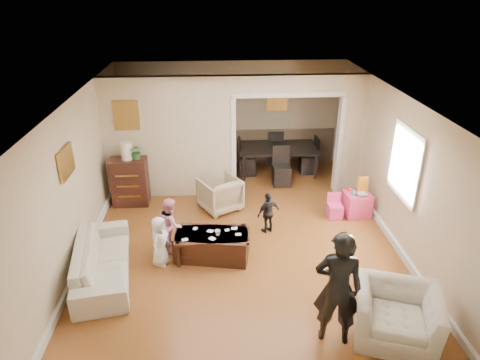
{
  "coord_description": "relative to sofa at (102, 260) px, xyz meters",
  "views": [
    {
      "loc": [
        -0.44,
        -6.83,
        4.34
      ],
      "look_at": [
        0.0,
        0.2,
        1.05
      ],
      "focal_mm": 32.31,
      "sensor_mm": 36.0,
      "label": 1
    }
  ],
  "objects": [
    {
      "name": "framed_art_sofa_wall",
      "position": [
        -0.45,
        0.45,
        1.5
      ],
      "size": [
        0.03,
        0.55,
        0.4
      ],
      "primitive_type": "cube",
      "color": "brown"
    },
    {
      "name": "coffee_cup",
      "position": [
        1.84,
        0.37,
        0.21
      ],
      "size": [
        0.11,
        0.11,
        0.09
      ],
      "primitive_type": "imported",
      "rotation": [
        0.0,
        0.0,
        -0.18
      ],
      "color": "white",
      "rests_on": "coffee_table"
    },
    {
      "name": "framed_art_alcove",
      "position": [
        3.36,
        4.49,
        1.4
      ],
      "size": [
        0.45,
        0.03,
        0.55
      ],
      "primitive_type": "cube",
      "color": "brown"
    },
    {
      "name": "cereal_box",
      "position": [
        4.75,
        1.82,
        0.33
      ],
      "size": [
        0.21,
        0.09,
        0.3
      ],
      "primitive_type": "cube",
      "rotation": [
        0.0,
        0.0,
        0.1
      ],
      "color": "yellow",
      "rests_on": "play_table"
    },
    {
      "name": "adult_person",
      "position": [
        3.32,
        -1.54,
        0.52
      ],
      "size": [
        0.67,
        0.52,
        1.64
      ],
      "primitive_type": "imported",
      "rotation": [
        0.0,
        0.0,
        2.9
      ],
      "color": "black",
      "rests_on": "ground"
    },
    {
      "name": "sofa",
      "position": [
        0.0,
        0.0,
        0.0
      ],
      "size": [
        1.12,
        2.14,
        0.59
      ],
      "primitive_type": "imported",
      "rotation": [
        0.0,
        0.0,
        1.74
      ],
      "color": "beige",
      "rests_on": "ground"
    },
    {
      "name": "dining_table",
      "position": [
        3.35,
        3.86,
        0.03
      ],
      "size": [
        1.89,
        1.06,
        0.66
      ],
      "primitive_type": "imported",
      "rotation": [
        0.0,
        0.0,
        -0.0
      ],
      "color": "black",
      "rests_on": "ground"
    },
    {
      "name": "window_pane",
      "position": [
        4.99,
        0.65,
        1.25
      ],
      "size": [
        0.03,
        0.95,
        1.1
      ],
      "primitive_type": "cube",
      "color": "white",
      "rests_on": "ground"
    },
    {
      "name": "partition_left",
      "position": [
        0.89,
        2.85,
        1.0
      ],
      "size": [
        2.75,
        0.18,
        2.6
      ],
      "primitive_type": "cube",
      "color": "tan",
      "rests_on": "ground"
    },
    {
      "name": "child_kneel_a",
      "position": [
        0.89,
        0.27,
        0.14
      ],
      "size": [
        0.41,
        0.5,
        0.88
      ],
      "primitive_type": "imported",
      "rotation": [
        0.0,
        0.0,
        1.21
      ],
      "color": "white",
      "rests_on": "ground"
    },
    {
      "name": "framed_art_partition",
      "position": [
        0.06,
        2.75,
        1.55
      ],
      "size": [
        0.45,
        0.03,
        0.55
      ],
      "primitive_type": "cube",
      "color": "brown",
      "rests_on": "partition_left"
    },
    {
      "name": "dresser",
      "position": [
        0.04,
        2.47,
        0.21
      ],
      "size": [
        0.74,
        0.42,
        1.02
      ],
      "primitive_type": "cube",
      "color": "#32160F",
      "rests_on": "ground"
    },
    {
      "name": "armchair_front",
      "position": [
        4.14,
        -1.54,
        0.05
      ],
      "size": [
        1.31,
        1.22,
        0.69
      ],
      "primitive_type": "imported",
      "rotation": [
        0.0,
        0.0,
        -0.33
      ],
      "color": "beige",
      "rests_on": "ground"
    },
    {
      "name": "play_table",
      "position": [
        4.63,
        1.72,
        -0.06
      ],
      "size": [
        0.55,
        0.55,
        0.48
      ],
      "primitive_type": "cube",
      "rotation": [
        0.0,
        0.0,
        0.1
      ],
      "color": "#D6386A",
      "rests_on": "ground"
    },
    {
      "name": "partition_header",
      "position": [
        3.36,
        2.85,
        2.13
      ],
      "size": [
        2.22,
        0.18,
        0.35
      ],
      "primitive_type": "cube",
      "color": "tan",
      "rests_on": "partition_right"
    },
    {
      "name": "play_bowl",
      "position": [
        4.68,
        1.6,
        0.21
      ],
      "size": [
        0.22,
        0.22,
        0.05
      ],
      "primitive_type": "imported",
      "rotation": [
        0.0,
        0.0,
        0.1
      ],
      "color": "silver",
      "rests_on": "play_table"
    },
    {
      "name": "armchair_back",
      "position": [
        1.9,
        2.12,
        0.05
      ],
      "size": [
        1.01,
        1.02,
        0.69
      ],
      "primitive_type": "imported",
      "rotation": [
        0.0,
        0.0,
        3.65
      ],
      "color": "tan",
      "rests_on": "ground"
    },
    {
      "name": "potted_plant",
      "position": [
        0.24,
        2.47,
        0.88
      ],
      "size": [
        0.29,
        0.25,
        0.32
      ],
      "primitive_type": "imported",
      "color": "#32652C",
      "rests_on": "dresser"
    },
    {
      "name": "table_lamp",
      "position": [
        0.04,
        2.47,
        0.9
      ],
      "size": [
        0.22,
        0.22,
        0.36
      ],
      "primitive_type": "cylinder",
      "color": "#F5E5C8",
      "rests_on": "dresser"
    },
    {
      "name": "craft_papers",
      "position": [
        1.78,
        0.42,
        0.17
      ],
      "size": [
        0.99,
        0.46,
        0.0
      ],
      "color": "white",
      "rests_on": "coffee_table"
    },
    {
      "name": "coffee_table",
      "position": [
        1.74,
        0.42,
        -0.07
      ],
      "size": [
        1.32,
        0.83,
        0.46
      ],
      "primitive_type": "cube",
      "rotation": [
        0.0,
        0.0,
        -0.18
      ],
      "color": "#381C12",
      "rests_on": "ground"
    },
    {
      "name": "child_kneel_b",
      "position": [
        1.04,
        0.72,
        0.19
      ],
      "size": [
        0.45,
        0.53,
        0.98
      ],
      "primitive_type": "imported",
      "rotation": [
        0.0,
        0.0,
        1.74
      ],
      "color": "pink",
      "rests_on": "ground"
    },
    {
      "name": "partition_right",
      "position": [
        4.74,
        2.85,
        1.0
      ],
      "size": [
        0.55,
        0.18,
        2.6
      ],
      "primitive_type": "cube",
      "color": "tan",
      "rests_on": "ground"
    },
    {
      "name": "child_toddler",
      "position": [
        2.79,
        1.17,
        0.11
      ],
      "size": [
        0.51,
        0.41,
        0.81
      ],
      "primitive_type": "imported",
      "rotation": [
        0.0,
        0.0,
        -2.63
      ],
      "color": "black",
      "rests_on": "ground"
    },
    {
      "name": "toy_block",
      "position": [
        4.51,
        1.84,
        0.21
      ],
      "size": [
        0.1,
        0.09,
        0.05
      ],
      "primitive_type": "cube",
      "rotation": [
        0.0,
        0.0,
        0.45
      ],
      "color": "red",
      "rests_on": "play_table"
    },
    {
      "name": "floor",
      "position": [
        2.26,
        1.05,
        -0.3
      ],
      "size": [
        7.0,
        7.0,
        0.0
      ],
      "primitive_type": "plane",
      "color": "#9F5E29",
      "rests_on": "ground"
    },
    {
      "name": "cyan_cup",
      "position": [
        4.53,
        1.67,
        0.22
      ],
      "size": [
        0.08,
        0.08,
        0.08
      ],
      "primitive_type": "cylinder",
      "color": "#24B5AD",
      "rests_on": "play_table"
    }
  ]
}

